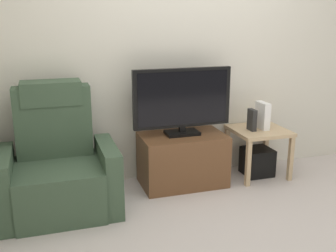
{
  "coord_description": "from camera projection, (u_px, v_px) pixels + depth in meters",
  "views": [
    {
      "loc": [
        -1.35,
        -2.7,
        1.63
      ],
      "look_at": [
        -0.35,
        0.5,
        0.7
      ],
      "focal_mm": 43.25,
      "sensor_mm": 36.0,
      "label": 1
    }
  ],
  "objects": [
    {
      "name": "ground_plane",
      "position": [
        227.0,
        220.0,
        3.31
      ],
      "size": [
        6.4,
        6.4,
        0.0
      ],
      "primitive_type": "plane",
      "color": "#BCB2AD"
    },
    {
      "name": "game_console",
      "position": [
        262.0,
        115.0,
        4.12
      ],
      "size": [
        0.07,
        0.2,
        0.27
      ],
      "primitive_type": "cube",
      "color": "white",
      "rests_on": "side_table"
    },
    {
      "name": "side_table",
      "position": [
        259.0,
        136.0,
        4.16
      ],
      "size": [
        0.54,
        0.54,
        0.5
      ],
      "color": "tan",
      "rests_on": "ground"
    },
    {
      "name": "book_upright",
      "position": [
        252.0,
        120.0,
        4.06
      ],
      "size": [
        0.05,
        0.12,
        0.22
      ],
      "primitive_type": "cube",
      "color": "#262626",
      "rests_on": "side_table"
    },
    {
      "name": "tv_stand",
      "position": [
        183.0,
        159.0,
        3.97
      ],
      "size": [
        0.82,
        0.5,
        0.51
      ],
      "color": "brown",
      "rests_on": "ground"
    },
    {
      "name": "recliner_armchair",
      "position": [
        58.0,
        168.0,
        3.43
      ],
      "size": [
        0.98,
        0.78,
        1.08
      ],
      "rotation": [
        0.0,
        0.0,
        -0.2
      ],
      "color": "#384C38",
      "rests_on": "ground"
    },
    {
      "name": "television",
      "position": [
        182.0,
        100.0,
        3.83
      ],
      "size": [
        0.96,
        0.2,
        0.64
      ],
      "color": "black",
      "rests_on": "tv_stand"
    },
    {
      "name": "wall_back",
      "position": [
        182.0,
        49.0,
        4.0
      ],
      "size": [
        6.4,
        0.06,
        2.6
      ],
      "primitive_type": "cube",
      "color": "beige",
      "rests_on": "ground"
    },
    {
      "name": "subwoofer_box",
      "position": [
        257.0,
        161.0,
        4.23
      ],
      "size": [
        0.28,
        0.28,
        0.28
      ],
      "primitive_type": "cube",
      "color": "black",
      "rests_on": "ground"
    }
  ]
}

